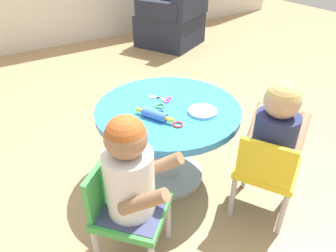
% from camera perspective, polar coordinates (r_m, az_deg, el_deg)
% --- Properties ---
extents(ground_plane, '(10.00, 10.00, 0.00)m').
position_cam_1_polar(ground_plane, '(2.07, 0.00, -8.92)').
color(ground_plane, tan).
extents(craft_table, '(0.82, 0.82, 0.51)m').
position_cam_1_polar(craft_table, '(1.84, 0.00, -0.15)').
color(craft_table, silver).
rests_on(craft_table, ground).
extents(child_chair_left, '(0.42, 0.42, 0.54)m').
position_cam_1_polar(child_chair_left, '(1.47, -7.82, -14.51)').
color(child_chair_left, '#B7B7BC').
rests_on(child_chair_left, ground).
extents(seated_child_left, '(0.43, 0.44, 0.51)m').
position_cam_1_polar(seated_child_left, '(1.30, -6.93, -8.14)').
color(seated_child_left, '#3F4772').
rests_on(seated_child_left, ground).
extents(child_chair_right, '(0.41, 0.41, 0.54)m').
position_cam_1_polar(child_chair_right, '(1.72, 17.37, -7.68)').
color(child_chair_right, '#B7B7BC').
rests_on(child_chair_right, ground).
extents(seated_child_right, '(0.43, 0.40, 0.51)m').
position_cam_1_polar(seated_child_right, '(1.62, 18.98, -0.72)').
color(seated_child_right, '#3F4772').
rests_on(seated_child_right, ground).
extents(armchair_dark, '(0.95, 0.96, 0.85)m').
position_cam_1_polar(armchair_dark, '(4.28, 1.02, 18.45)').
color(armchair_dark, '#232838').
rests_on(armchair_dark, ground).
extents(rolling_pin, '(0.12, 0.22, 0.05)m').
position_cam_1_polar(rolling_pin, '(1.65, -2.41, 2.06)').
color(rolling_pin, '#3F72CC').
rests_on(rolling_pin, craft_table).
extents(craft_scissors, '(0.12, 0.14, 0.01)m').
position_cam_1_polar(craft_scissors, '(1.85, -0.79, 4.89)').
color(craft_scissors, silver).
rests_on(craft_scissors, craft_table).
extents(playdough_blob_0, '(0.16, 0.16, 0.02)m').
position_cam_1_polar(playdough_blob_0, '(1.72, 6.29, 2.63)').
color(playdough_blob_0, '#8CCCF2').
rests_on(playdough_blob_0, craft_table).
extents(cookie_cutter_0, '(0.06, 0.06, 0.01)m').
position_cam_1_polar(cookie_cutter_0, '(1.77, -1.43, 3.66)').
color(cookie_cutter_0, '#4CB259').
rests_on(cookie_cutter_0, craft_table).
extents(cookie_cutter_1, '(0.06, 0.06, 0.01)m').
position_cam_1_polar(cookie_cutter_1, '(1.61, 1.81, 0.27)').
color(cookie_cutter_1, red).
rests_on(cookie_cutter_1, craft_table).
extents(cookie_cutter_2, '(0.06, 0.06, 0.01)m').
position_cam_1_polar(cookie_cutter_2, '(1.71, -1.46, 2.49)').
color(cookie_cutter_2, '#3F99D8').
rests_on(cookie_cutter_2, craft_table).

